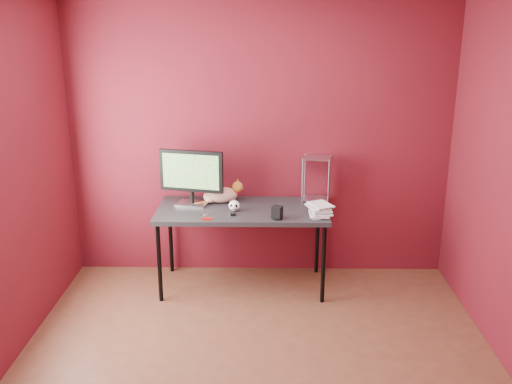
{
  "coord_description": "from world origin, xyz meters",
  "views": [
    {
      "loc": [
        0.05,
        -3.38,
        2.4
      ],
      "look_at": [
        -0.02,
        1.15,
        0.97
      ],
      "focal_mm": 40.0,
      "sensor_mm": 36.0,
      "label": 1
    }
  ],
  "objects_px": {
    "desk": "(242,214)",
    "monitor": "(191,175)",
    "cat": "(221,195)",
    "skull_mug": "(234,206)",
    "book_stack": "(312,153)",
    "speaker": "(277,213)"
  },
  "relations": [
    {
      "from": "book_stack",
      "to": "desk",
      "type": "bearing_deg",
      "value": 164.19
    },
    {
      "from": "cat",
      "to": "speaker",
      "type": "xyz_separation_m",
      "value": [
        0.5,
        -0.43,
        -0.02
      ]
    },
    {
      "from": "desk",
      "to": "monitor",
      "type": "bearing_deg",
      "value": 168.53
    },
    {
      "from": "cat",
      "to": "book_stack",
      "type": "bearing_deg",
      "value": -30.01
    },
    {
      "from": "speaker",
      "to": "book_stack",
      "type": "bearing_deg",
      "value": 42.61
    },
    {
      "from": "desk",
      "to": "skull_mug",
      "type": "bearing_deg",
      "value": -133.47
    },
    {
      "from": "monitor",
      "to": "book_stack",
      "type": "bearing_deg",
      "value": -1.59
    },
    {
      "from": "desk",
      "to": "cat",
      "type": "height_order",
      "value": "cat"
    },
    {
      "from": "monitor",
      "to": "book_stack",
      "type": "xyz_separation_m",
      "value": [
        1.04,
        -0.26,
        0.26
      ]
    },
    {
      "from": "monitor",
      "to": "cat",
      "type": "bearing_deg",
      "value": 29.43
    },
    {
      "from": "skull_mug",
      "to": "cat",
      "type": "bearing_deg",
      "value": 121.78
    },
    {
      "from": "monitor",
      "to": "speaker",
      "type": "bearing_deg",
      "value": -12.54
    },
    {
      "from": "desk",
      "to": "monitor",
      "type": "xyz_separation_m",
      "value": [
        -0.45,
        0.09,
        0.33
      ]
    },
    {
      "from": "monitor",
      "to": "speaker",
      "type": "height_order",
      "value": "monitor"
    },
    {
      "from": "skull_mug",
      "to": "book_stack",
      "type": "height_order",
      "value": "book_stack"
    },
    {
      "from": "cat",
      "to": "speaker",
      "type": "bearing_deg",
      "value": -47.42
    },
    {
      "from": "cat",
      "to": "book_stack",
      "type": "distance_m",
      "value": 0.98
    },
    {
      "from": "monitor",
      "to": "cat",
      "type": "distance_m",
      "value": 0.34
    },
    {
      "from": "speaker",
      "to": "monitor",
      "type": "bearing_deg",
      "value": 179.98
    },
    {
      "from": "cat",
      "to": "skull_mug",
      "type": "height_order",
      "value": "cat"
    },
    {
      "from": "monitor",
      "to": "cat",
      "type": "height_order",
      "value": "monitor"
    },
    {
      "from": "monitor",
      "to": "skull_mug",
      "type": "xyz_separation_m",
      "value": [
        0.39,
        -0.16,
        -0.23
      ]
    }
  ]
}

